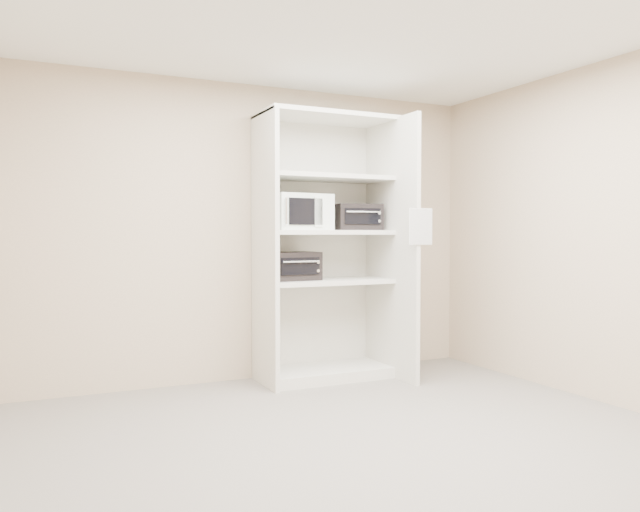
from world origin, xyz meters
name	(u,v)px	position (x,y,z in m)	size (l,w,h in m)	color
floor	(354,443)	(0.00, 0.00, 0.00)	(4.50, 4.00, 0.01)	slate
ceiling	(355,15)	(0.00, 0.00, 2.70)	(4.50, 4.00, 0.01)	white
wall_back	(251,232)	(0.00, 2.00, 1.35)	(4.50, 0.02, 2.70)	#C6B190
wall_front	(636,229)	(0.00, -2.00, 1.35)	(4.50, 0.02, 2.70)	#C6B190
wall_right	(607,232)	(2.25, 0.00, 1.35)	(0.02, 4.00, 2.70)	#C6B190
shelving_unit	(330,256)	(0.67, 1.70, 1.13)	(1.24, 0.92, 2.42)	silver
microwave	(297,212)	(0.34, 1.71, 1.53)	(0.54, 0.41, 0.32)	white
toaster_oven_upper	(356,217)	(0.96, 1.73, 1.49)	(0.43, 0.32, 0.25)	black
toaster_oven_lower	(291,266)	(0.29, 1.73, 1.05)	(0.46, 0.34, 0.25)	black
paper_sign	(421,227)	(1.24, 1.07, 1.40)	(0.24, 0.01, 0.31)	white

